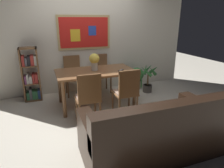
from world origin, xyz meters
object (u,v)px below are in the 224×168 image
Objects in this scene: dining_chair_far_left at (73,72)px; leather_couch at (153,134)px; potted_ivy at (137,77)px; dining_chair_near_left at (88,95)px; flower_vase at (94,60)px; tv_remote at (121,70)px; dining_chair_far_right at (101,70)px; dining_table at (96,75)px; bookshelf at (31,76)px; potted_palm at (148,79)px; dining_chair_near_right at (127,90)px.

leather_couch is (0.59, -2.63, -0.23)m from dining_chair_far_left.
dining_chair_near_left is at bearing -138.63° from potted_ivy.
flower_vase reaches higher than tv_remote.
dining_chair_far_right is at bearing 173.64° from potted_ivy.
dining_chair_far_right reaches higher than dining_table.
dining_table is 4.59× the size of flower_vase.
flower_vase is (-1.29, -0.62, 0.66)m from potted_ivy.
tv_remote is at bearing -28.22° from bookshelf.
potted_ivy is at bearing -1.51° from bookshelf.
bookshelf is (-0.91, 1.49, 0.00)m from dining_chair_near_left.
bookshelf reaches higher than potted_palm.
dining_chair_far_left is 1.30m from tv_remote.
dining_chair_far_left is at bearing 129.22° from tv_remote.
bookshelf reaches higher than flower_vase.
dining_chair_near_right is at bearing -64.52° from dining_table.
dining_chair_near_right reaches higher than leather_couch.
dining_chair_far_right is 0.78× the size of bookshelf.
dining_table is 2.26× the size of potted_palm.
flower_vase is (-0.01, 0.04, 0.30)m from dining_table.
potted_ivy is at bearing 25.63° from flower_vase.
bookshelf is at bearing 178.49° from potted_ivy.
dining_table is 1.72× the size of dining_chair_near_left.
potted_palm is at bearing -25.23° from dining_chair_far_right.
bookshelf is (-0.91, -0.07, 0.00)m from dining_chair_far_left.
dining_chair_near_right is 2.67× the size of flower_vase.
dining_chair_near_left reaches higher than leather_couch.
potted_ivy is (1.03, 2.49, -0.03)m from leather_couch.
potted_ivy is at bearing -4.76° from dining_chair_far_left.
bookshelf is at bearing 121.32° from dining_chair_near_left.
dining_table is 1.48m from potted_ivy.
potted_palm is at bearing 61.34° from leather_couch.
dining_chair_far_left is 0.91m from flower_vase.
dining_chair_near_right is 2.18m from bookshelf.
dining_chair_near_right is at bearing -123.25° from potted_ivy.
potted_palm is (1.74, 1.04, -0.21)m from dining_chair_near_left.
dining_chair_near_left is 1.24m from leather_couch.
dining_chair_far_left is 1.00× the size of dining_chair_far_right.
dining_table is at bearing 65.86° from dining_chair_near_left.
tv_remote is at bearing 78.33° from dining_chair_near_right.
dining_chair_far_right is 1.70× the size of potted_ivy.
bookshelf is (-1.59, -0.04, 0.00)m from dining_chair_far_right.
dining_chair_near_left is at bearing 118.87° from leather_couch.
flower_vase is (-0.26, 1.87, 0.63)m from leather_couch.
tv_remote is (0.47, -0.19, 0.10)m from dining_table.
dining_chair_far_right is 2.61m from leather_couch.
flower_vase is (-0.35, -0.72, 0.40)m from dining_chair_far_right.
tv_remote is at bearing -50.78° from dining_chair_far_left.
dining_chair_near_right reaches higher than dining_table.
potted_palm reaches higher than potted_ivy.
dining_chair_near_left and dining_chair_far_left have the same top height.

